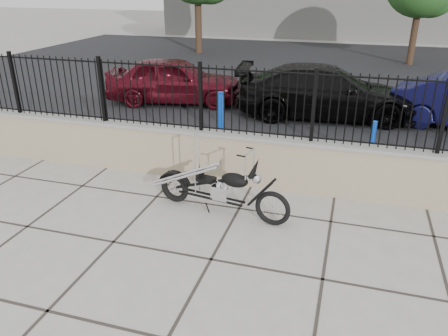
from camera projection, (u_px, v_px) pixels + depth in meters
ground_plane at (211, 260)px, 5.96m from camera, size 90.00×90.00×0.00m
parking_lot at (312, 77)px, 16.94m from camera, size 30.00×30.00×0.00m
retaining_wall at (254, 160)px, 7.97m from camera, size 14.00×0.36×0.96m
iron_fence at (255, 102)px, 7.53m from camera, size 14.00×0.08×1.20m
chopper_motorcycle at (219, 175)px, 6.91m from camera, size 2.24×0.75×1.33m
car_red at (174, 80)px, 13.20m from camera, size 4.30×2.41×1.38m
car_black at (326, 92)px, 11.80m from camera, size 5.02×2.50×1.40m
bollard_a at (221, 116)px, 10.21m from camera, size 0.18×0.18×1.13m
bollard_b at (372, 142)px, 8.98m from camera, size 0.14×0.14×0.88m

